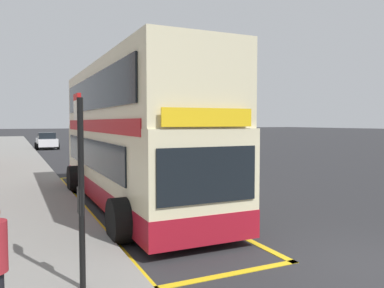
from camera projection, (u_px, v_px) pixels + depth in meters
name	position (u px, v px, depth m)	size (l,w,h in m)	color
ground_plane	(82.00, 150.00, 35.81)	(260.00, 260.00, 0.00)	#28282B
double_decker_bus	(131.00, 140.00, 12.21)	(3.17, 10.60, 4.40)	beige
bus_bay_markings	(126.00, 202.00, 12.59)	(2.91, 13.35, 0.01)	gold
bus_stop_sign	(80.00, 176.00, 5.74)	(0.09, 0.51, 2.92)	black
parked_car_maroon_across	(131.00, 145.00, 30.76)	(2.09, 4.20, 1.62)	maroon
parked_car_navy_far	(190.00, 150.00, 25.63)	(2.09, 4.20, 1.62)	navy
parked_car_white_behind	(47.00, 141.00, 37.65)	(2.09, 4.20, 1.62)	silver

